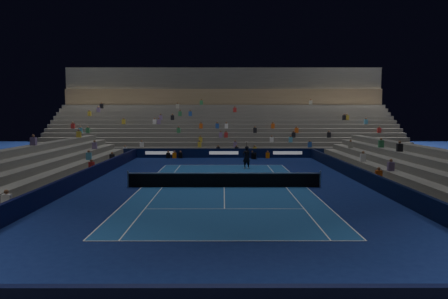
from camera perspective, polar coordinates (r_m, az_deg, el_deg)
ground at (r=28.37m, az=0.02°, el=-5.09°), size 90.00×90.00×0.00m
court_surface at (r=28.37m, az=0.02°, el=-5.08°), size 10.97×23.77×0.01m
sponsor_barrier_far at (r=46.65m, az=-0.03°, el=-0.50°), size 44.00×0.25×1.00m
sponsor_barrier_east at (r=29.93m, az=18.98°, el=-3.86°), size 0.25×37.00×1.00m
sponsor_barrier_west at (r=29.88m, az=-18.96°, el=-3.87°), size 0.25×37.00×1.00m
grandstand_main at (r=55.86m, az=-0.04°, el=3.37°), size 44.00×15.20×11.20m
grandstand_east at (r=31.17m, az=25.04°, el=-2.94°), size 5.00×37.00×2.50m
grandstand_west at (r=31.12m, az=-25.04°, el=-2.96°), size 5.00×37.00×2.50m
tennis_net at (r=28.29m, az=0.02°, el=-4.08°), size 12.90×0.10×1.10m
tennis_player at (r=37.61m, az=3.02°, el=-1.06°), size 0.86×0.73×2.01m
broadcast_camera at (r=45.61m, az=4.04°, el=-0.85°), size 0.59×1.00×0.65m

